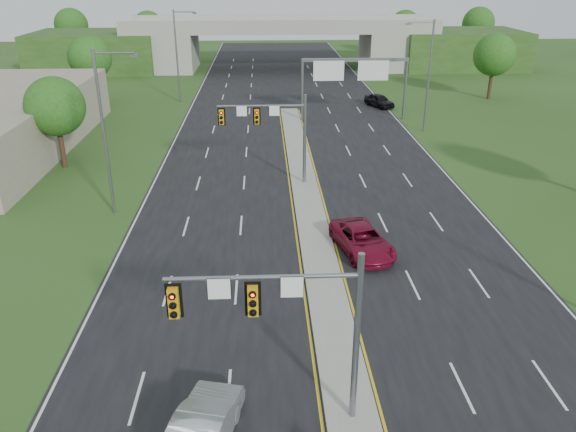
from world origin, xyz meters
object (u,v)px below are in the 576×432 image
(car_far_a, at_px, (362,240))
(car_far_c, at_px, (379,100))
(sign_gantry, at_px, (353,72))
(car_silver, at_px, (202,431))
(signal_mast_near, at_px, (292,315))
(overpass, at_px, (280,47))
(signal_mast_far, at_px, (275,126))

(car_far_a, relative_size, car_far_c, 1.23)
(sign_gantry, distance_m, car_silver, 47.93)
(car_silver, bearing_deg, car_far_a, -105.87)
(car_far_c, bearing_deg, signal_mast_near, -128.65)
(signal_mast_near, height_order, overpass, overpass)
(signal_mast_near, distance_m, car_far_c, 52.98)
(signal_mast_far, height_order, car_far_a, signal_mast_far)
(signal_mast_near, height_order, car_far_c, signal_mast_near)
(overpass, bearing_deg, signal_mast_near, -91.62)
(signal_mast_far, bearing_deg, car_far_a, -67.11)
(signal_mast_near, xyz_separation_m, car_far_c, (13.26, 51.14, -3.94))
(signal_mast_near, relative_size, signal_mast_far, 1.00)
(signal_mast_far, xyz_separation_m, overpass, (2.26, 55.07, -1.17))
(overpass, distance_m, car_far_a, 66.71)
(signal_mast_near, distance_m, car_far_a, 14.86)
(signal_mast_near, distance_m, signal_mast_far, 25.00)
(car_far_c, bearing_deg, car_far_a, -126.68)
(signal_mast_near, bearing_deg, car_far_c, 75.46)
(signal_mast_near, bearing_deg, car_far_a, 70.14)
(sign_gantry, relative_size, car_far_a, 2.10)
(signal_mast_far, distance_m, car_far_c, 29.57)
(signal_mast_near, bearing_deg, overpass, 88.38)
(signal_mast_far, height_order, car_silver, signal_mast_far)
(car_silver, height_order, car_far_a, car_silver)
(signal_mast_near, height_order, sign_gantry, signal_mast_near)
(signal_mast_far, xyz_separation_m, sign_gantry, (8.95, 19.99, 0.51))
(signal_mast_near, height_order, car_silver, signal_mast_near)
(car_silver, bearing_deg, signal_mast_far, -84.00)
(signal_mast_near, relative_size, car_far_a, 1.27)
(car_far_a, bearing_deg, sign_gantry, 69.66)
(signal_mast_far, relative_size, car_far_a, 1.27)
(signal_mast_near, xyz_separation_m, signal_mast_far, (0.00, 25.00, 0.00))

